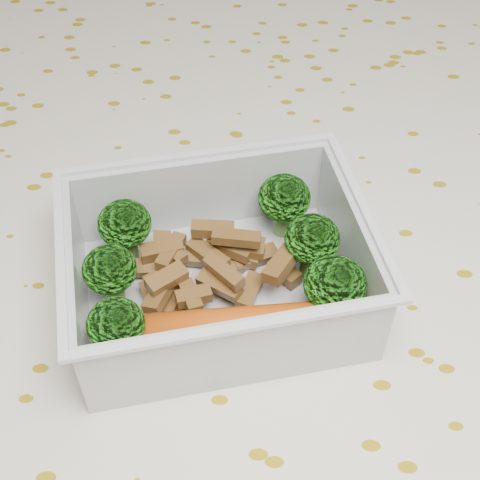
{
  "coord_description": "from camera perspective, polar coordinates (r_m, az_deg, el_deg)",
  "views": [
    {
      "loc": [
        0.01,
        -0.27,
        1.07
      ],
      "look_at": [
        0.0,
        -0.0,
        0.78
      ],
      "focal_mm": 50.0,
      "sensor_mm": 36.0,
      "label": 1
    }
  ],
  "objects": [
    {
      "name": "sausage",
      "position": [
        0.36,
        -0.18,
        -7.45
      ],
      "size": [
        0.15,
        0.04,
        0.02
      ],
      "color": "#B9470E",
      "rests_on": "lunch_container"
    },
    {
      "name": "tablecloth",
      "position": [
        0.44,
        -0.1,
        -5.42
      ],
      "size": [
        1.46,
        0.96,
        0.19
      ],
      "color": "silver",
      "rests_on": "dining_table"
    },
    {
      "name": "meat_pile",
      "position": [
        0.39,
        -2.66,
        -2.36
      ],
      "size": [
        0.11,
        0.07,
        0.03
      ],
      "color": "brown",
      "rests_on": "lunch_container"
    },
    {
      "name": "lunch_container",
      "position": [
        0.38,
        -1.84,
        -3.06
      ],
      "size": [
        0.19,
        0.17,
        0.06
      ],
      "color": "silver",
      "rests_on": "tablecloth"
    },
    {
      "name": "broccoli_florets",
      "position": [
        0.38,
        -1.25,
        -1.31
      ],
      "size": [
        0.16,
        0.13,
        0.04
      ],
      "color": "#608C3F",
      "rests_on": "lunch_container"
    },
    {
      "name": "dining_table",
      "position": [
        0.49,
        -0.09,
        -9.01
      ],
      "size": [
        1.4,
        0.9,
        0.75
      ],
      "color": "brown",
      "rests_on": "ground"
    }
  ]
}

